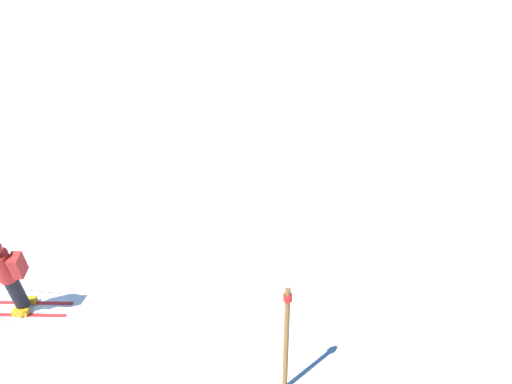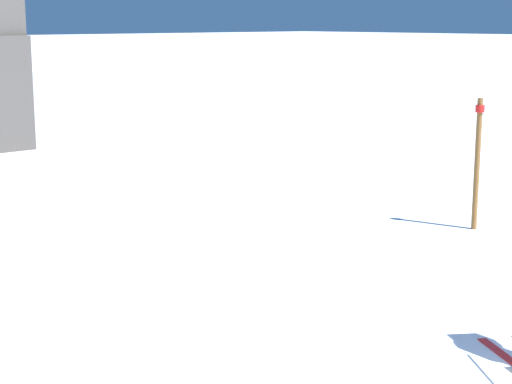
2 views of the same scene
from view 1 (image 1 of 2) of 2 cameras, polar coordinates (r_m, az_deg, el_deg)
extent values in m
plane|color=white|center=(11.89, -25.45, -8.29)|extent=(300.00, 300.00, 0.00)
cube|color=red|center=(10.87, -24.48, -11.45)|extent=(0.91, 1.54, 0.01)
cube|color=red|center=(10.62, -25.25, -12.60)|extent=(0.91, 1.54, 0.01)
cube|color=orange|center=(10.84, -24.54, -11.17)|extent=(0.26, 0.31, 0.12)
cube|color=orange|center=(10.58, -25.32, -12.31)|extent=(0.26, 0.31, 0.12)
cylinder|color=black|center=(10.36, -25.70, -10.23)|extent=(0.53, 0.45, 0.84)
cylinder|color=red|center=(9.86, -26.91, -7.58)|extent=(0.60, 0.54, 0.70)
cube|color=#AD231E|center=(9.73, -25.60, -7.56)|extent=(0.42, 0.34, 0.50)
cylinder|color=#B7B7BC|center=(10.73, -26.36, -8.42)|extent=(0.91, 0.11, 1.25)
cylinder|color=brown|center=(7.74, 3.47, -16.67)|extent=(0.08, 0.08, 1.91)
cylinder|color=red|center=(7.22, 3.64, -11.96)|extent=(0.13, 0.13, 0.10)
camera|label=2|loc=(16.10, -41.35, 8.16)|focal=60.00mm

